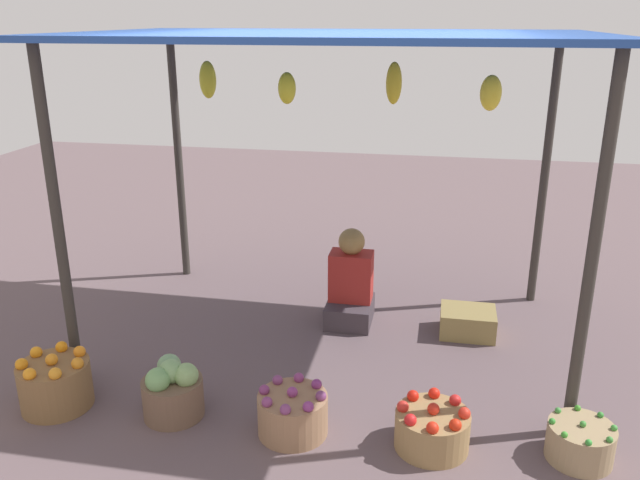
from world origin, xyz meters
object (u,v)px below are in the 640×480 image
object	(u,v)px
basket_cabbages	(173,391)
basket_red_tomatoes	(432,428)
basket_purple_onions	(293,413)
wooden_crate_near_vendor	(468,322)
basket_oranges	(55,383)
basket_green_chilies	(580,442)
vendor_person	(351,287)

from	to	relation	value
basket_cabbages	basket_red_tomatoes	xyz separation A→B (m)	(1.59, -0.02, -0.05)
basket_cabbages	basket_purple_onions	bearing A→B (deg)	-2.53
basket_cabbages	basket_purple_onions	distance (m)	0.77
basket_red_tomatoes	wooden_crate_near_vendor	bearing A→B (deg)	81.06
basket_oranges	basket_purple_onions	bearing A→B (deg)	0.44
basket_oranges	basket_green_chilies	xyz separation A→B (m)	(3.17, 0.08, -0.05)
wooden_crate_near_vendor	basket_red_tomatoes	bearing A→B (deg)	-98.94
basket_oranges	wooden_crate_near_vendor	world-z (taller)	basket_oranges
vendor_person	basket_red_tomatoes	world-z (taller)	vendor_person
basket_purple_onions	basket_red_tomatoes	world-z (taller)	basket_purple_onions
wooden_crate_near_vendor	basket_cabbages	bearing A→B (deg)	-141.23
basket_oranges	basket_red_tomatoes	bearing A→B (deg)	0.73
vendor_person	basket_purple_onions	world-z (taller)	vendor_person
basket_purple_onions	basket_green_chilies	distance (m)	1.63
vendor_person	basket_purple_onions	bearing A→B (deg)	-94.22
basket_green_chilies	wooden_crate_near_vendor	world-z (taller)	basket_green_chilies
basket_cabbages	wooden_crate_near_vendor	distance (m)	2.33
basket_oranges	basket_green_chilies	bearing A→B (deg)	1.44
basket_red_tomatoes	wooden_crate_near_vendor	xyz separation A→B (m)	(0.23, 1.48, -0.02)
basket_cabbages	basket_green_chilies	bearing A→B (deg)	0.81
basket_oranges	basket_cabbages	bearing A→B (deg)	3.40
basket_oranges	wooden_crate_near_vendor	xyz separation A→B (m)	(2.59, 1.51, -0.06)
basket_cabbages	wooden_crate_near_vendor	size ratio (longest dim) A/B	0.91
basket_purple_onions	wooden_crate_near_vendor	distance (m)	1.82
basket_oranges	basket_green_chilies	distance (m)	3.17
basket_green_chilies	wooden_crate_near_vendor	distance (m)	1.54
basket_green_chilies	basket_purple_onions	bearing A→B (deg)	-177.62
basket_oranges	basket_purple_onions	world-z (taller)	basket_oranges
vendor_person	basket_oranges	size ratio (longest dim) A/B	1.76
basket_red_tomatoes	wooden_crate_near_vendor	distance (m)	1.49
basket_purple_onions	basket_green_chilies	world-z (taller)	basket_purple_onions
basket_green_chilies	wooden_crate_near_vendor	xyz separation A→B (m)	(-0.58, 1.43, -0.01)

